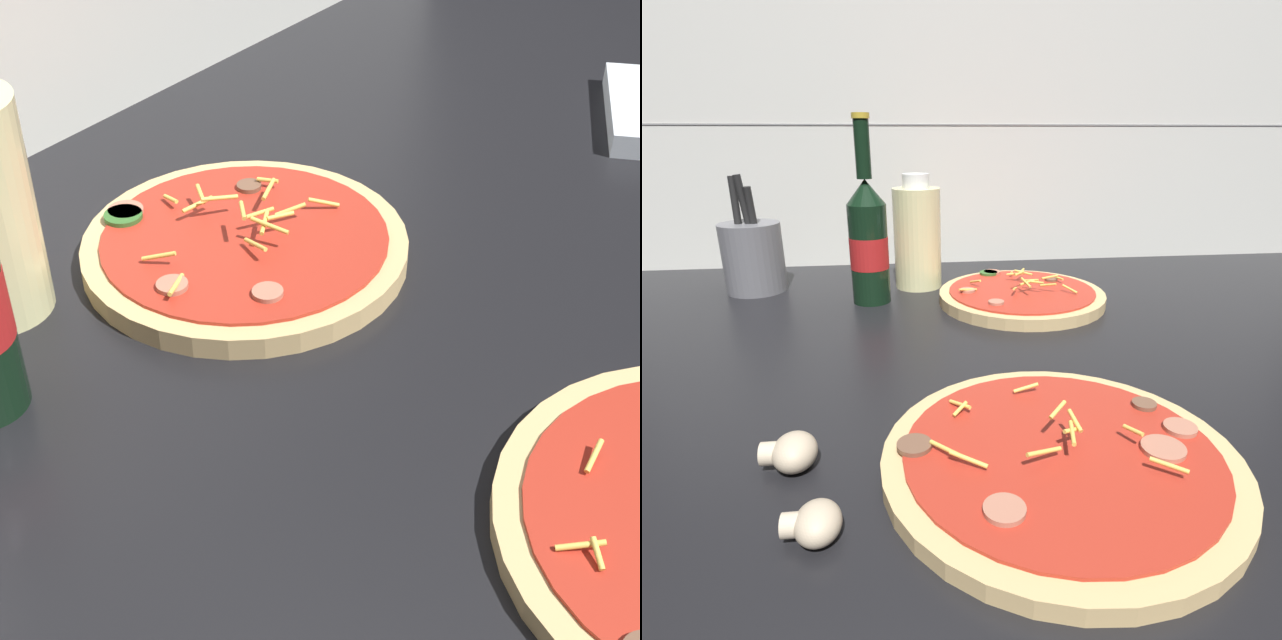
% 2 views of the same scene
% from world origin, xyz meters
% --- Properties ---
extents(counter_slab, '(1.60, 0.90, 0.03)m').
position_xyz_m(counter_slab, '(0.00, 0.00, 0.01)').
color(counter_slab, black).
rests_on(counter_slab, ground).
extents(pizza_far, '(0.27, 0.27, 0.05)m').
position_xyz_m(pizza_far, '(0.02, 0.17, 0.04)').
color(pizza_far, tan).
rests_on(pizza_far, counter_slab).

